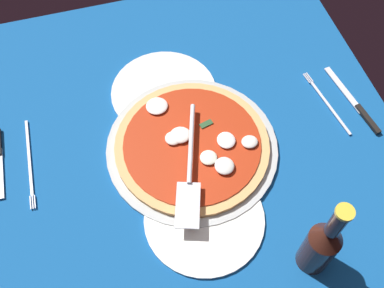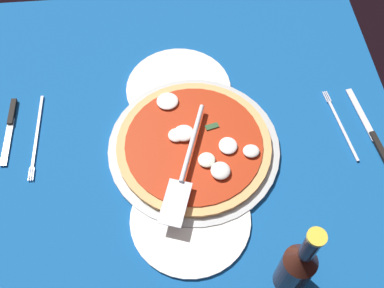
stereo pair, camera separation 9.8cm
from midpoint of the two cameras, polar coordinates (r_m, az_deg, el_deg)
name	(u,v)px [view 2 (the right image)]	position (r cm, az deg, el deg)	size (l,w,h in cm)	color
ground_plane	(170,156)	(99.15, 0.02, -1.71)	(101.94, 101.94, 0.80)	#124C8E
checker_pattern	(170,155)	(98.76, 0.02, -1.58)	(101.94, 101.94, 0.10)	white
pizza_pan	(192,148)	(98.96, 2.81, -0.72)	(36.94, 36.94, 1.25)	#B2B7B7
dinner_plate_left	(177,89)	(108.20, 0.69, 6.68)	(24.49, 24.49, 1.00)	silver
dinner_plate_right	(188,219)	(91.74, 2.62, -9.61)	(23.87, 23.87, 1.00)	white
pizza	(193,144)	(97.79, 2.92, -0.29)	(33.17, 33.17, 2.76)	#DFA661
pizza_server	(183,165)	(92.49, 1.91, -2.94)	(28.10, 11.71, 1.00)	silver
place_setting_near	(22,132)	(106.63, -18.02, 1.27)	(22.41, 14.34, 1.40)	white
place_setting_far	(354,129)	(109.65, 21.91, 1.52)	(21.53, 15.45, 1.40)	white
beer_bottle	(295,266)	(83.01, 16.11, -14.72)	(5.87, 5.87, 23.26)	#341811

